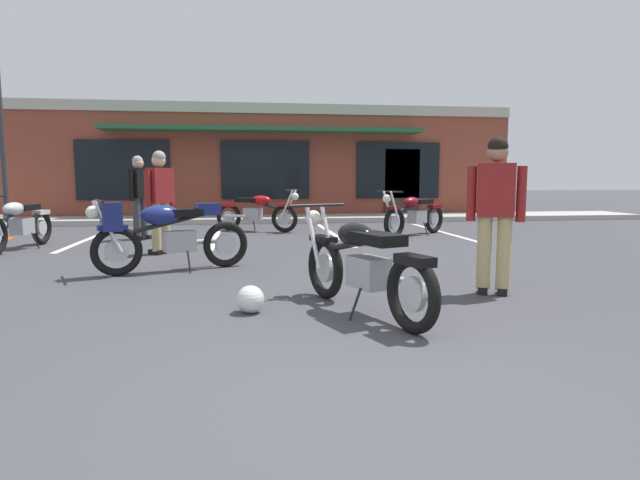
% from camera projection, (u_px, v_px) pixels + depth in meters
% --- Properties ---
extents(ground_plane, '(80.00, 80.00, 0.00)m').
position_uv_depth(ground_plane, '(299.00, 275.00, 6.93)').
color(ground_plane, '#3D3D42').
extents(sidewalk_kerb, '(22.00, 1.80, 0.14)m').
position_uv_depth(sidewalk_kerb, '(268.00, 219.00, 15.30)').
color(sidewalk_kerb, '#A8A59E').
rests_on(sidewalk_kerb, ground_plane).
extents(brick_storefront_building, '(15.26, 6.20, 3.41)m').
position_uv_depth(brick_storefront_building, '(262.00, 164.00, 18.61)').
color(brick_storefront_building, brown).
rests_on(brick_storefront_building, ground_plane).
extents(painted_stall_lines, '(7.74, 4.80, 0.01)m').
position_uv_depth(painted_stall_lines, '(275.00, 235.00, 11.77)').
color(painted_stall_lines, silver).
rests_on(painted_stall_lines, ground_plane).
extents(motorcycle_foreground_classic, '(1.05, 2.02, 0.98)m').
position_uv_depth(motorcycle_foreground_classic, '(362.00, 264.00, 4.96)').
color(motorcycle_foreground_classic, black).
rests_on(motorcycle_foreground_classic, ground_plane).
extents(motorcycle_red_sportbike, '(2.02, 1.05, 0.98)m').
position_uv_depth(motorcycle_red_sportbike, '(165.00, 232.00, 7.11)').
color(motorcycle_red_sportbike, black).
rests_on(motorcycle_red_sportbike, ground_plane).
extents(motorcycle_black_cruiser, '(1.91, 1.27, 0.98)m').
position_uv_depth(motorcycle_black_cruiser, '(257.00, 211.00, 12.43)').
color(motorcycle_black_cruiser, black).
rests_on(motorcycle_black_cruiser, ground_plane).
extents(motorcycle_silver_naked, '(0.73, 2.10, 0.98)m').
position_uv_depth(motorcycle_silver_naked, '(18.00, 223.00, 9.29)').
color(motorcycle_silver_naked, black).
rests_on(motorcycle_silver_naked, ground_plane).
extents(motorcycle_blue_standard, '(1.80, 1.46, 0.98)m').
position_uv_depth(motorcycle_blue_standard, '(414.00, 214.00, 11.57)').
color(motorcycle_blue_standard, black).
rests_on(motorcycle_blue_standard, ground_plane).
extents(person_in_black_shirt, '(0.45, 0.53, 1.68)m').
position_uv_depth(person_in_black_shirt, '(160.00, 196.00, 8.73)').
color(person_in_black_shirt, black).
rests_on(person_in_black_shirt, ground_plane).
extents(person_in_shorts_foreground, '(0.39, 0.58, 1.68)m').
position_uv_depth(person_in_shorts_foreground, '(139.00, 192.00, 10.79)').
color(person_in_shorts_foreground, black).
rests_on(person_in_shorts_foreground, ground_plane).
extents(person_by_back_row, '(0.58, 0.39, 1.68)m').
position_uv_depth(person_by_back_row, '(496.00, 206.00, 5.69)').
color(person_by_back_row, black).
rests_on(person_by_back_row, ground_plane).
extents(helmet_on_pavement, '(0.26, 0.26, 0.26)m').
position_uv_depth(helmet_on_pavement, '(250.00, 299.00, 5.00)').
color(helmet_on_pavement, silver).
rests_on(helmet_on_pavement, ground_plane).
extents(traffic_cone, '(0.34, 0.34, 0.53)m').
position_uv_depth(traffic_cone, '(2.00, 227.00, 10.73)').
color(traffic_cone, orange).
rests_on(traffic_cone, ground_plane).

